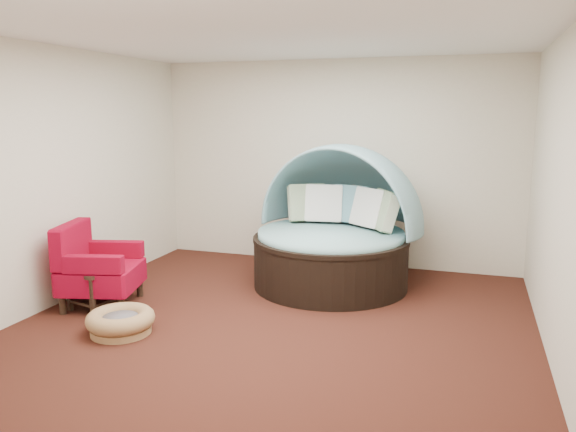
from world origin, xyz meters
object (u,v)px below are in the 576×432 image
(pet_basket, at_px, (121,321))
(side_table, at_px, (95,283))
(canopy_daybed, at_px, (336,220))
(red_armchair, at_px, (96,268))

(pet_basket, xyz_separation_m, side_table, (-0.66, 0.50, 0.17))
(pet_basket, bearing_deg, canopy_daybed, 54.25)
(canopy_daybed, xyz_separation_m, side_table, (-2.25, -1.69, -0.51))
(pet_basket, relative_size, side_table, 1.54)
(red_armchair, bearing_deg, canopy_daybed, 19.45)
(pet_basket, distance_m, side_table, 0.85)
(canopy_daybed, relative_size, red_armchair, 2.45)
(pet_basket, bearing_deg, red_armchair, 139.36)
(canopy_daybed, relative_size, pet_basket, 2.72)
(red_armchair, bearing_deg, pet_basket, -55.62)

